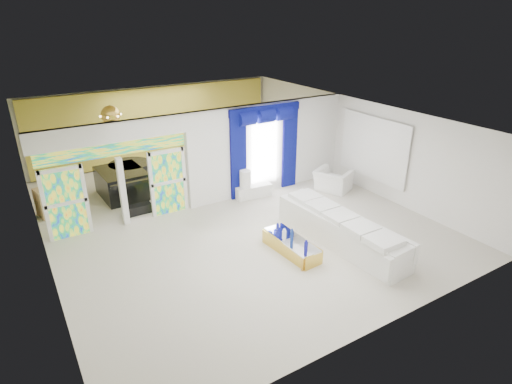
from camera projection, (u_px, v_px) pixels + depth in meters
floor at (227, 214)px, 12.83m from camera, size 12.00×12.00×0.00m
dividing_wall at (269, 147)px, 14.05m from camera, size 5.70×0.18×3.00m
dividing_header at (112, 132)px, 11.17m from camera, size 4.30×0.18×0.55m
stained_panel_left at (66, 203)px, 11.17m from camera, size 0.95×0.04×2.00m
stained_panel_right at (168, 182)px, 12.54m from camera, size 0.95×0.04×2.00m
stained_transom at (114, 149)px, 11.36m from camera, size 4.00×0.05×0.35m
window_pane at (264, 151)px, 13.87m from camera, size 1.00×0.02×2.30m
blue_drape_left at (238, 157)px, 13.39m from camera, size 0.55×0.10×2.80m
blue_drape_right at (289, 148)px, 14.35m from camera, size 0.55×0.10×2.80m
blue_pelmet at (265, 109)px, 13.30m from camera, size 2.60×0.12×0.25m
wall_mirror at (374, 148)px, 13.80m from camera, size 0.04×2.70×1.90m
gold_curtains at (157, 124)px, 16.86m from camera, size 9.70×0.12×2.90m
white_sofa at (340, 231)px, 11.04m from camera, size 1.16×4.08×0.77m
coffee_table at (291, 246)px, 10.71m from camera, size 0.70×1.75×0.38m
console_table at (253, 191)px, 13.92m from camera, size 1.25×0.49×0.41m
table_lamp at (245, 179)px, 13.58m from camera, size 0.36×0.36×0.58m
armchair at (333, 180)px, 14.37m from camera, size 1.36×1.43×0.73m
grand_piano at (122, 183)px, 13.93m from camera, size 1.44×1.84×0.90m
piano_bench at (138, 209)px, 12.80m from camera, size 0.85×0.36×0.28m
tv_console at (48, 202)px, 12.59m from camera, size 0.72×0.68×0.87m
chandelier at (111, 115)px, 13.34m from camera, size 0.60×0.60×0.60m
decanters at (291, 236)px, 10.58m from camera, size 0.14×1.26×0.29m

